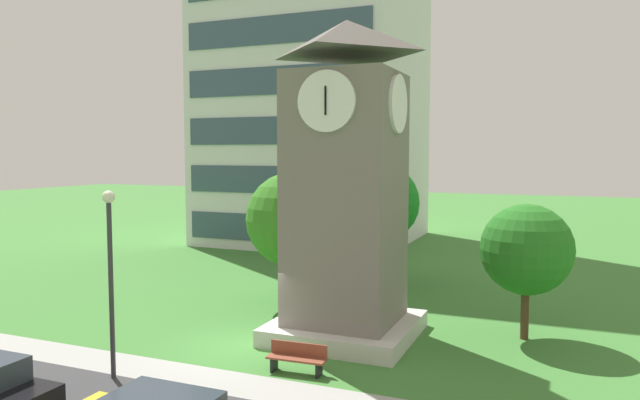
# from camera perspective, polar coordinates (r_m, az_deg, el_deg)

# --- Properties ---
(ground_plane) EXTENTS (160.00, 160.00, 0.00)m
(ground_plane) POSITION_cam_1_polar(r_m,az_deg,el_deg) (20.71, -7.71, -13.96)
(ground_plane) COLOR #3D7A33
(kerb_strip) EXTENTS (120.00, 1.60, 0.01)m
(kerb_strip) POSITION_cam_1_polar(r_m,az_deg,el_deg) (18.56, -12.12, -16.25)
(kerb_strip) COLOR #9E9E99
(kerb_strip) RESTS_ON ground
(office_building) EXTENTS (14.18, 13.57, 28.80)m
(office_building) POSITION_cam_1_polar(r_m,az_deg,el_deg) (45.41, -0.37, 14.52)
(office_building) COLOR silver
(office_building) RESTS_ON ground
(clock_tower) EXTENTS (4.85, 4.85, 11.13)m
(clock_tower) POSITION_cam_1_polar(r_m,az_deg,el_deg) (20.87, 2.53, 0.26)
(clock_tower) COLOR slate
(clock_tower) RESTS_ON ground
(park_bench) EXTENTS (1.82, 0.58, 0.88)m
(park_bench) POSITION_cam_1_polar(r_m,az_deg,el_deg) (18.31, -2.23, -14.92)
(park_bench) COLOR brown
(park_bench) RESTS_ON ground
(street_lamp) EXTENTS (0.36, 0.36, 5.49)m
(street_lamp) POSITION_cam_1_polar(r_m,az_deg,el_deg) (18.17, -19.53, -5.62)
(street_lamp) COLOR #333338
(street_lamp) RESTS_ON ground
(tree_near_tower) EXTENTS (3.86, 3.86, 6.05)m
(tree_near_tower) POSITION_cam_1_polar(r_m,az_deg,el_deg) (29.22, 5.79, -0.31)
(tree_near_tower) COLOR #513823
(tree_near_tower) RESTS_ON ground
(tree_by_building) EXTENTS (4.02, 4.02, 5.77)m
(tree_by_building) POSITION_cam_1_polar(r_m,az_deg,el_deg) (25.07, -2.59, -1.88)
(tree_by_building) COLOR #513823
(tree_by_building) RESTS_ON ground
(tree_streetside) EXTENTS (3.20, 3.20, 4.80)m
(tree_streetside) POSITION_cam_1_polar(r_m,az_deg,el_deg) (21.98, 19.25, -4.53)
(tree_streetside) COLOR #513823
(tree_streetside) RESTS_ON ground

